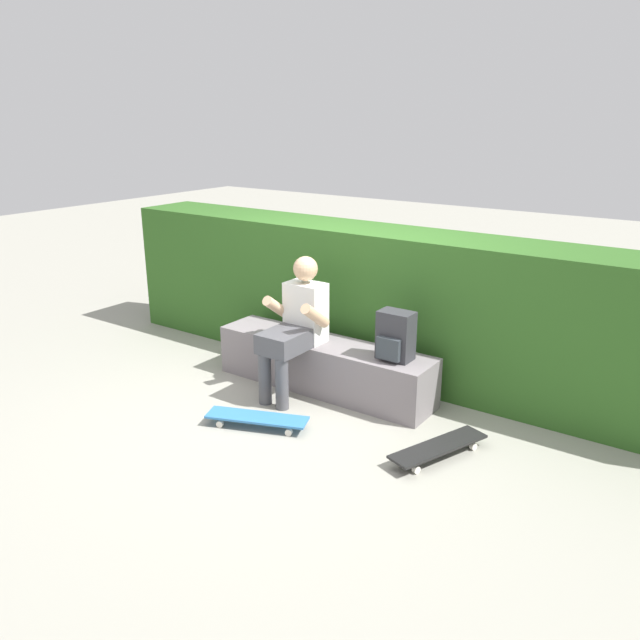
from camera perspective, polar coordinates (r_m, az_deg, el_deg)
name	(u,v)px	position (r m, az deg, el deg)	size (l,w,h in m)	color
ground_plane	(300,403)	(5.42, -1.84, -7.43)	(24.00, 24.00, 0.00)	gray
bench_main	(324,365)	(5.60, 0.35, -4.09)	(2.04, 0.45, 0.44)	gray
person_skater	(296,323)	(5.37, -2.19, -0.29)	(0.49, 0.62, 1.19)	white
skateboard_near_person	(257,418)	(5.02, -5.68, -8.76)	(0.82, 0.47, 0.09)	teal
skateboard_beside_bench	(439,447)	(4.68, 10.60, -11.16)	(0.47, 0.82, 0.09)	black
backpack_on_bench	(395,336)	(5.11, 6.77, -1.48)	(0.28, 0.23, 0.40)	#333338
hedge_row	(393,303)	(5.89, 6.55, 1.52)	(6.00, 0.69, 1.34)	#2D5B20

